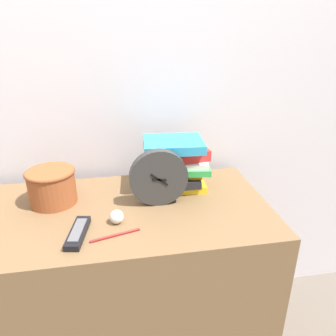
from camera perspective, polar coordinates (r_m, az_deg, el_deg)
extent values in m
cube|color=silver|center=(1.38, -10.65, 16.37)|extent=(6.00, 0.04, 2.40)
cube|color=brown|center=(1.42, -7.97, -20.52)|extent=(1.10, 0.56, 0.77)
cylinder|color=#333333|center=(1.16, -1.65, -1.69)|extent=(0.21, 0.03, 0.21)
cylinder|color=silver|center=(1.15, -1.57, -1.91)|extent=(0.18, 0.01, 0.18)
cube|color=black|center=(1.14, -1.52, -2.04)|extent=(0.05, 0.01, 0.02)
cube|color=black|center=(1.14, -1.52, -2.04)|extent=(0.06, 0.01, 0.05)
cylinder|color=black|center=(1.14, -1.52, -2.04)|extent=(0.01, 0.00, 0.01)
cube|color=yellow|center=(1.32, 1.89, -2.79)|extent=(0.21, 0.16, 0.03)
cube|color=#232328|center=(1.30, 1.01, -1.72)|extent=(0.18, 0.18, 0.03)
cube|color=orange|center=(1.30, 1.72, -0.54)|extent=(0.20, 0.15, 0.02)
cube|color=green|center=(1.28, 1.86, 0.29)|extent=(0.25, 0.19, 0.02)
cube|color=white|center=(1.28, 1.53, 1.31)|extent=(0.25, 0.18, 0.02)
cube|color=red|center=(1.26, 2.28, 2.53)|extent=(0.21, 0.16, 0.04)
cube|color=#2D9ED1|center=(1.25, 0.91, 4.15)|extent=(0.24, 0.19, 0.03)
cylinder|color=#994C28|center=(1.26, -19.54, -3.08)|extent=(0.17, 0.17, 0.13)
torus|color=brown|center=(1.23, -19.90, -0.68)|extent=(0.18, 0.18, 0.01)
cube|color=black|center=(1.07, -15.40, -10.82)|extent=(0.07, 0.17, 0.02)
cube|color=#59595E|center=(1.06, -15.47, -10.31)|extent=(0.05, 0.13, 0.00)
sphere|color=white|center=(1.10, -8.96, -8.39)|extent=(0.05, 0.05, 0.05)
cylinder|color=#B21E1E|center=(1.05, -9.14, -11.47)|extent=(0.16, 0.05, 0.01)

